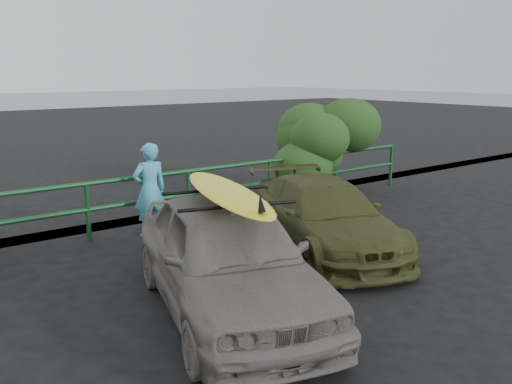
% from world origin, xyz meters
% --- Properties ---
extents(ground, '(80.00, 80.00, 0.00)m').
position_xyz_m(ground, '(0.00, 0.00, 0.00)').
color(ground, black).
extents(guardrail, '(14.00, 0.08, 1.04)m').
position_xyz_m(guardrail, '(0.00, 5.00, 0.52)').
color(guardrail, '#134320').
rests_on(guardrail, ground).
extents(shrub_right, '(3.20, 2.40, 2.15)m').
position_xyz_m(shrub_right, '(5.00, 5.50, 1.08)').
color(shrub_right, '#24481A').
rests_on(shrub_right, ground).
extents(sedan, '(2.86, 4.43, 1.40)m').
position_xyz_m(sedan, '(-0.83, 1.12, 0.70)').
color(sedan, slate).
rests_on(sedan, ground).
extents(olive_vehicle, '(2.90, 4.24, 1.14)m').
position_xyz_m(olive_vehicle, '(1.81, 2.18, 0.57)').
color(olive_vehicle, '#3D411C').
rests_on(olive_vehicle, ground).
extents(man, '(0.65, 0.47, 1.65)m').
position_xyz_m(man, '(0.01, 4.66, 0.83)').
color(man, '#43A7CB').
rests_on(man, ground).
extents(roof_rack, '(1.57, 1.32, 0.04)m').
position_xyz_m(roof_rack, '(-0.83, 1.12, 1.42)').
color(roof_rack, black).
rests_on(roof_rack, sedan).
extents(surfboard, '(1.43, 2.85, 0.08)m').
position_xyz_m(surfboard, '(-0.83, 1.12, 1.49)').
color(surfboard, yellow).
rests_on(surfboard, roof_rack).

